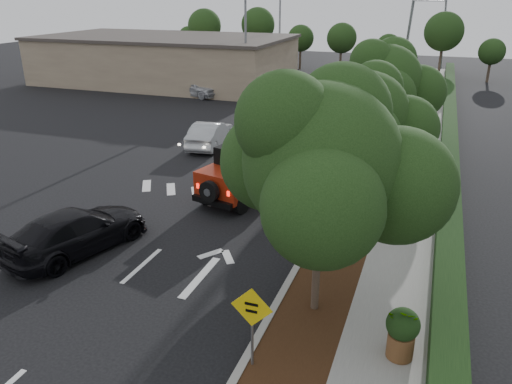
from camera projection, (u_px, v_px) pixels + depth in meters
The scene contains 19 objects.
ground at pixel (142, 266), 15.48m from camera, with size 120.00×120.00×0.00m, color black.
curb at pixel (355, 163), 24.46m from camera, with size 0.20×70.00×0.15m, color #9E9B93.
planting_strip at pixel (376, 166), 24.15m from camera, with size 1.80×70.00×0.12m, color black.
sidewalk at pixel (417, 170), 23.55m from camera, with size 2.00×70.00×0.12m, color gray.
hedge at pixel (449, 167), 22.98m from camera, with size 0.80×70.00×0.80m, color black.
commercial_building at pixel (165, 60), 45.94m from camera, with size 22.00×12.00×4.00m, color #84715B.
transmission_tower at pixel (422, 68), 55.44m from camera, with size 7.00×4.00×28.00m, color slate, non-canonical shape.
street_tree_near at pixel (314, 311), 13.27m from camera, with size 3.80×3.80×5.92m, color black, non-canonical shape.
street_tree_mid at pixel (357, 210), 19.38m from camera, with size 3.20×3.20×5.32m, color black, non-canonical shape.
street_tree_far at pixel (378, 161), 25.04m from camera, with size 3.40×3.40×5.62m, color black, non-canonical shape.
light_pole_a at pixel (246, 97), 40.20m from camera, with size 2.00×0.22×9.00m, color slate, non-canonical shape.
light_pole_b at pixel (279, 74), 50.98m from camera, with size 2.00×0.22×9.00m, color slate, non-canonical shape.
red_jeep at pixel (245, 171), 20.31m from camera, with size 2.75×4.50×2.20m.
silver_suv_ahead at pixel (313, 162), 22.81m from camera, with size 2.22×4.82×1.34m, color #A3A5AA.
black_suv_oncoming at pixel (77, 231), 16.14m from camera, with size 1.98×4.88×1.42m, color black.
silver_sedan_oncoming at pixel (210, 134), 27.10m from camera, with size 1.46×4.19×1.38m, color #A9ADB1.
parked_suv at pixel (195, 86), 40.19m from camera, with size 1.90×4.72×1.61m, color #B7B9BF.
speed_hump_sign at pixel (252, 317), 10.73m from camera, with size 0.95×0.08×2.02m.
terracotta_planter at pixel (402, 329), 11.16m from camera, with size 0.76×0.76×1.33m.
Camera 1 is at (7.93, -11.48, 7.91)m, focal length 35.00 mm.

